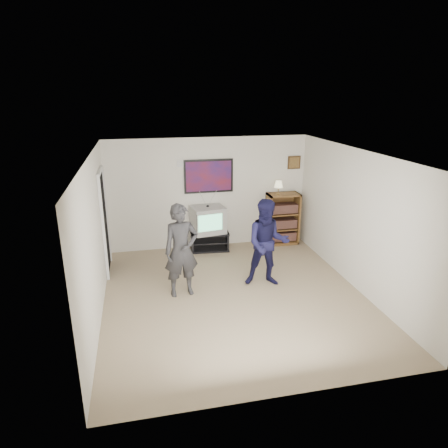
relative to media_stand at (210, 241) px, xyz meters
name	(u,v)px	position (x,y,z in m)	size (l,w,h in m)	color
room_shell	(230,223)	(0.04, -1.88, 1.04)	(4.51, 5.00, 2.51)	#897057
media_stand	(210,241)	(0.00, 0.00, 0.00)	(0.89, 0.54, 0.43)	black
crt_television	(208,219)	(-0.03, 0.00, 0.51)	(0.70, 0.59, 0.59)	#9C9C97
bookshelf	(282,219)	(1.75, 0.05, 0.39)	(0.73, 0.42, 1.21)	#542C19
table_lamp	(278,188)	(1.60, 0.02, 1.15)	(0.20, 0.20, 0.31)	#FFF8C1
person_tall	(181,251)	(-0.84, -1.95, 0.62)	(0.61, 0.40, 1.66)	#2C2B2E
person_short	(267,243)	(0.73, -1.90, 0.61)	(0.80, 0.62, 1.64)	#141335
controller_left	(179,223)	(-0.84, -1.74, 1.05)	(0.04, 0.12, 0.04)	white
controller_right	(264,227)	(0.73, -1.70, 0.86)	(0.04, 0.13, 0.04)	white
poster	(209,176)	(0.04, 0.25, 1.44)	(1.10, 0.03, 0.75)	black
air_vent	(183,164)	(-0.51, 0.25, 1.74)	(0.28, 0.02, 0.14)	white
small_picture	(294,162)	(2.04, 0.25, 1.67)	(0.30, 0.03, 0.30)	#372511
doorway	(104,223)	(-2.19, -0.63, 0.79)	(0.03, 0.85, 2.00)	black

